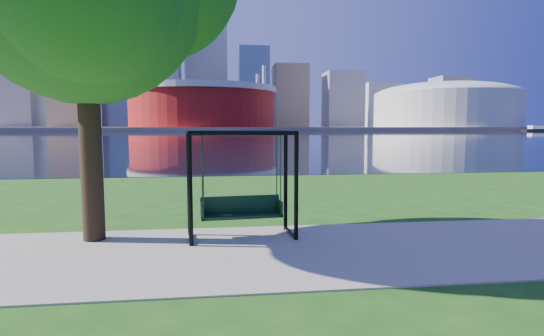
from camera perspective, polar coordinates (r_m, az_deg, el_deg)
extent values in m
plane|color=#1E5114|center=(8.67, 0.17, -10.33)|extent=(900.00, 900.00, 0.00)
cube|color=#9E937F|center=(8.19, 0.62, -11.19)|extent=(120.00, 4.00, 0.03)
cube|color=black|center=(110.30, -6.61, 4.36)|extent=(900.00, 180.00, 0.02)
cube|color=#937F60|center=(314.27, -6.98, 5.33)|extent=(900.00, 228.00, 2.00)
cylinder|color=maroon|center=(243.67, -9.33, 8.05)|extent=(80.00, 80.00, 22.00)
cylinder|color=silver|center=(244.26, -9.37, 10.28)|extent=(83.00, 83.00, 3.00)
cylinder|color=silver|center=(263.83, -1.94, 9.02)|extent=(2.00, 2.00, 32.00)
cylinder|color=silver|center=(266.05, -16.38, 8.77)|extent=(2.00, 2.00, 32.00)
cylinder|color=silver|center=(228.67, -17.91, 9.27)|extent=(2.00, 2.00, 32.00)
cylinder|color=silver|center=(226.09, -1.06, 9.59)|extent=(2.00, 2.00, 32.00)
cylinder|color=beige|center=(278.90, 22.24, 7.19)|extent=(84.00, 84.00, 20.00)
ellipsoid|color=beige|center=(279.36, 22.31, 9.03)|extent=(84.00, 84.00, 15.12)
cube|color=gray|center=(348.62, -31.11, 9.87)|extent=(28.00, 28.00, 62.00)
cube|color=#998466|center=(326.68, -25.37, 12.77)|extent=(26.00, 26.00, 88.00)
cube|color=slate|center=(343.57, -19.17, 13.20)|extent=(30.00, 24.00, 95.00)
cube|color=gray|center=(317.68, -14.46, 11.89)|extent=(24.00, 24.00, 72.00)
cube|color=silver|center=(345.66, -8.78, 12.14)|extent=(32.00, 28.00, 80.00)
cube|color=slate|center=(320.61, -2.50, 10.74)|extent=(22.00, 22.00, 58.00)
cube|color=#998466|center=(338.78, 2.43, 9.62)|extent=(26.00, 26.00, 48.00)
cube|color=gray|center=(337.87, 9.51, 9.05)|extent=(28.00, 24.00, 42.00)
cube|color=silver|center=(374.32, 14.33, 8.15)|extent=(30.00, 26.00, 36.00)
cube|color=gray|center=(377.84, 22.61, 8.17)|extent=(24.00, 24.00, 40.00)
cube|color=#998466|center=(411.32, 26.43, 7.22)|extent=(26.00, 26.00, 32.00)
cylinder|color=black|center=(8.44, -10.93, -3.06)|extent=(0.10, 0.10, 2.25)
cylinder|color=black|center=(8.77, 3.28, -2.64)|extent=(0.10, 0.10, 2.25)
cylinder|color=black|center=(9.31, -11.10, -2.25)|extent=(0.10, 0.10, 2.25)
cylinder|color=black|center=(9.61, 1.84, -1.91)|extent=(0.10, 0.10, 2.25)
cylinder|color=black|center=(8.45, -3.74, 4.70)|extent=(2.15, 0.29, 0.09)
cylinder|color=black|center=(9.32, -4.58, 4.78)|extent=(2.15, 0.29, 0.09)
cylinder|color=black|center=(8.79, -11.16, 4.64)|extent=(0.17, 0.88, 0.09)
cylinder|color=black|center=(9.09, -10.89, -9.18)|extent=(0.15, 0.88, 0.07)
cylinder|color=black|center=(9.10, 2.56, 4.77)|extent=(0.17, 0.88, 0.09)
cylinder|color=black|center=(9.39, 2.50, -8.60)|extent=(0.15, 0.88, 0.07)
cube|color=black|center=(9.08, -4.10, -6.43)|extent=(1.75, 0.60, 0.06)
cube|color=black|center=(9.23, -4.29, -4.88)|extent=(1.71, 0.21, 0.37)
cube|color=black|center=(8.97, -9.36, -5.75)|extent=(0.09, 0.44, 0.33)
cube|color=black|center=(9.21, 1.01, -5.38)|extent=(0.09, 0.44, 0.33)
cylinder|color=#303034|center=(8.67, -9.25, -0.36)|extent=(0.03, 0.03, 1.42)
cylinder|color=#303034|center=(8.91, 1.17, -0.13)|extent=(0.03, 0.03, 1.42)
cylinder|color=#303034|center=(9.02, -9.39, -0.13)|extent=(0.03, 0.03, 1.42)
cylinder|color=#303034|center=(9.26, 0.64, 0.09)|extent=(0.03, 0.03, 1.42)
cylinder|color=black|center=(9.42, -23.25, 4.12)|extent=(0.44, 0.44, 4.42)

